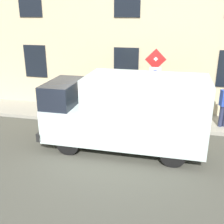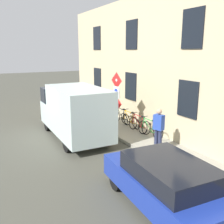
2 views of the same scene
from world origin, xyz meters
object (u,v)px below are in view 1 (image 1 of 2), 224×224
sign_post_stacked (155,80)px  bicycle_orange (142,106)px  bicycle_red (163,107)px  bicycle_black (122,104)px  bicycle_green (184,109)px  delivery_van (127,111)px

sign_post_stacked → bicycle_orange: bearing=27.0°
bicycle_red → bicycle_black: 1.80m
sign_post_stacked → bicycle_red: (1.13, -0.33, -1.45)m
bicycle_green → bicycle_red: same height
bicycle_green → bicycle_red: (0.00, 0.90, 0.00)m
sign_post_stacked → delivery_van: sign_post_stacked is taller
bicycle_orange → bicycle_black: bearing=-3.2°
bicycle_orange → bicycle_black: 0.90m
bicycle_red → bicycle_orange: size_ratio=1.00×
bicycle_green → bicycle_red: bearing=-6.0°
sign_post_stacked → bicycle_orange: (1.13, 0.57, -1.45)m
sign_post_stacked → bicycle_green: bearing=-47.4°
delivery_van → bicycle_orange: delivery_van is taller
bicycle_black → sign_post_stacked: bearing=140.6°
sign_post_stacked → bicycle_orange: 1.92m
delivery_van → bicycle_orange: bearing=-92.1°
bicycle_black → delivery_van: bearing=102.3°
sign_post_stacked → bicycle_black: sign_post_stacked is taller
bicycle_green → bicycle_orange: (0.00, 1.80, 0.00)m
sign_post_stacked → bicycle_black: bearing=52.6°
delivery_van → bicycle_green: size_ratio=3.12×
delivery_van → bicycle_orange: 3.14m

